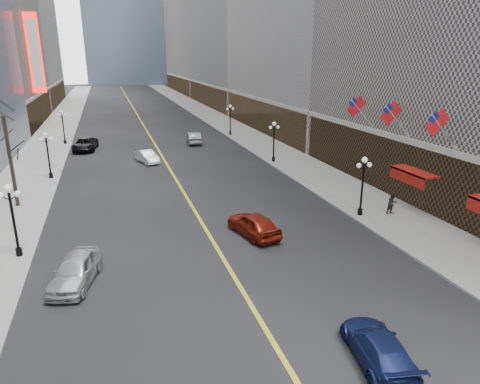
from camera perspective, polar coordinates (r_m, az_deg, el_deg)
sidewalk_east at (r=70.35m, az=-0.46°, el=8.24°), size 6.00×230.00×0.15m
sidewalk_west at (r=67.95m, az=-23.85°, el=6.39°), size 6.00×230.00×0.15m
lane_line at (r=77.57m, az=-12.72°, el=8.66°), size 0.25×200.00×0.02m
streetlamp_east_1 at (r=33.05m, az=16.06°, el=1.54°), size 1.26×0.44×4.52m
streetlamp_east_2 at (r=48.67m, az=4.55°, el=7.26°), size 1.26×0.44×4.52m
streetlamp_east_3 at (r=65.52m, az=-1.31°, el=10.03°), size 1.26×0.44×4.52m
streetlamp_west_1 at (r=28.50m, az=-28.09°, el=-2.50°), size 1.26×0.44×4.52m
streetlamp_west_2 at (r=45.70m, az=-24.28°, el=5.04°), size 1.26×0.44×4.52m
streetlamp_west_3 at (r=63.34m, az=-22.55°, el=8.42°), size 1.26×0.44×4.52m
flag_3 at (r=31.95m, az=25.03°, el=8.10°), size 2.87×0.12×2.87m
flag_4 at (r=35.78m, az=19.73°, el=9.59°), size 2.87×0.12×2.87m
flag_5 at (r=39.87m, az=15.45°, el=10.73°), size 2.87×0.12×2.87m
awning_c at (r=35.50m, az=21.94°, el=2.33°), size 1.40×4.00×0.93m
theatre_marquee at (r=77.09m, az=-25.68°, el=16.32°), size 2.00×0.55×12.00m
tree_west_far at (r=37.63m, az=-28.79°, el=7.18°), size 3.60×3.60×7.92m
car_nb_near at (r=24.83m, az=-21.09°, el=-9.68°), size 3.10×5.08×1.62m
car_nb_mid at (r=50.12m, az=-12.27°, el=4.63°), size 2.59×4.44×1.38m
car_nb_far at (r=58.80m, az=-19.94°, el=5.99°), size 3.36×5.98×1.58m
car_sb_near at (r=18.89m, az=18.00°, el=-19.17°), size 2.67×4.89×1.34m
car_sb_mid at (r=29.15m, az=1.82°, el=-4.30°), size 2.92×5.02×1.61m
car_sb_far at (r=60.12m, az=-6.15°, el=7.20°), size 2.25×5.03×1.60m
ped_east_walk at (r=34.53m, az=19.64°, el=-1.46°), size 0.84×0.50×1.67m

